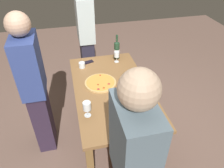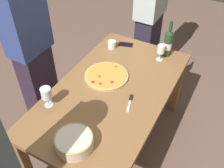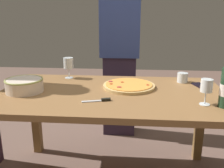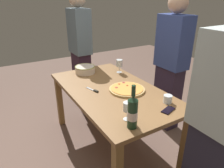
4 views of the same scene
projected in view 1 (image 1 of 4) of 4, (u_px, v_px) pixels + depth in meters
ground_plane at (112, 130)px, 3.04m from camera, size 8.00×8.00×0.00m
dining_table at (112, 94)px, 2.65m from camera, size 1.60×0.90×0.75m
pizza at (100, 83)px, 2.66m from camera, size 0.39×0.39×0.03m
serving_bowl at (131, 121)px, 2.09m from camera, size 0.26×0.26×0.09m
wine_bottle at (117, 50)px, 3.10m from camera, size 0.08×0.08×0.36m
wine_glass_near_pizza at (117, 55)px, 3.02m from camera, size 0.07×0.07×0.16m
wine_glass_by_bottle at (87, 107)px, 2.15m from camera, size 0.08×0.08×0.18m
cup_amber at (82, 65)px, 2.95m from camera, size 0.08×0.08×0.08m
cell_phone at (88, 62)px, 3.07m from camera, size 0.11×0.16×0.01m
pizza_knife at (129, 88)px, 2.58m from camera, size 0.18×0.07×0.02m
person_guest_left at (35, 88)px, 2.36m from camera, size 0.39×0.24×1.73m
person_guest_right at (86, 37)px, 3.40m from camera, size 0.44×0.24×1.76m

